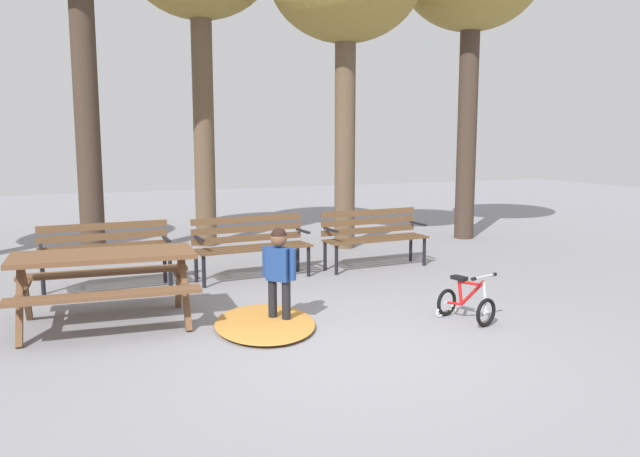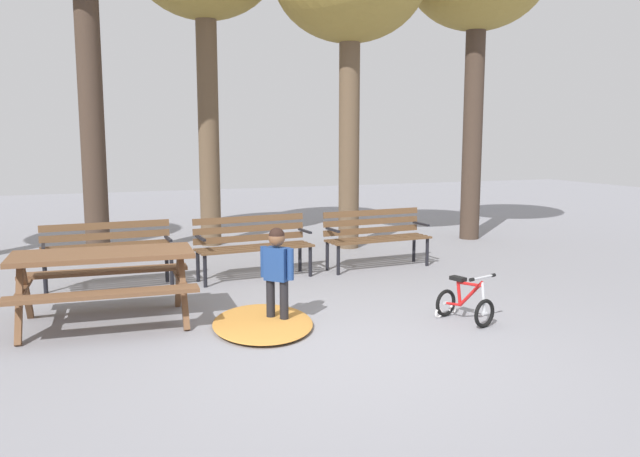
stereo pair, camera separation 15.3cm
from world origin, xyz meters
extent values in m
plane|color=gray|center=(0.00, 0.00, 0.00)|extent=(36.00, 36.00, 0.00)
cube|color=brown|center=(-2.01, 1.59, 0.74)|extent=(1.84, 0.87, 0.05)
cube|color=brown|center=(-2.05, 1.05, 0.45)|extent=(1.81, 0.35, 0.04)
cube|color=brown|center=(-1.98, 2.14, 0.45)|extent=(1.81, 0.35, 0.04)
cube|color=brown|center=(-2.81, 1.39, 0.36)|extent=(0.10, 0.57, 0.76)
cube|color=brown|center=(-2.77, 1.89, 0.36)|extent=(0.10, 0.57, 0.76)
cube|color=brown|center=(-2.79, 1.64, 0.42)|extent=(0.15, 1.10, 0.04)
cube|color=brown|center=(-1.25, 1.30, 0.36)|extent=(0.10, 0.57, 0.76)
cube|color=brown|center=(-1.22, 1.80, 0.36)|extent=(0.10, 0.57, 0.76)
cube|color=brown|center=(-1.23, 1.55, 0.42)|extent=(0.15, 1.10, 0.04)
cube|color=brown|center=(-1.89, 3.27, 0.44)|extent=(1.60, 0.12, 0.03)
cube|color=brown|center=(-1.89, 3.15, 0.44)|extent=(1.60, 0.12, 0.03)
cube|color=brown|center=(-1.88, 3.03, 0.44)|extent=(1.60, 0.12, 0.03)
cube|color=brown|center=(-1.88, 2.91, 0.44)|extent=(1.60, 0.12, 0.03)
cube|color=brown|center=(-1.89, 3.31, 0.54)|extent=(1.60, 0.10, 0.09)
cube|color=brown|center=(-1.89, 3.31, 0.67)|extent=(1.60, 0.10, 0.09)
cube|color=brown|center=(-1.89, 3.31, 0.81)|extent=(1.60, 0.10, 0.09)
cylinder|color=black|center=(-1.13, 2.96, 0.22)|extent=(0.05, 0.05, 0.44)
cylinder|color=black|center=(-1.14, 3.32, 0.22)|extent=(0.05, 0.05, 0.44)
cube|color=black|center=(-1.13, 3.14, 0.62)|extent=(0.05, 0.40, 0.03)
cylinder|color=black|center=(-2.63, 2.91, 0.22)|extent=(0.05, 0.05, 0.44)
cylinder|color=black|center=(-2.64, 3.27, 0.22)|extent=(0.05, 0.05, 0.44)
cube|color=black|center=(-2.63, 3.09, 0.62)|extent=(0.05, 0.40, 0.03)
cube|color=brown|center=(0.00, 3.24, 0.44)|extent=(1.60, 0.19, 0.03)
cube|color=brown|center=(0.01, 3.12, 0.44)|extent=(1.60, 0.19, 0.03)
cube|color=brown|center=(0.02, 3.00, 0.44)|extent=(1.60, 0.19, 0.03)
cube|color=brown|center=(0.03, 2.88, 0.44)|extent=(1.60, 0.19, 0.03)
cube|color=brown|center=(0.00, 3.28, 0.54)|extent=(1.60, 0.16, 0.09)
cube|color=brown|center=(0.00, 3.28, 0.67)|extent=(1.60, 0.16, 0.09)
cube|color=brown|center=(0.00, 3.28, 0.81)|extent=(1.60, 0.16, 0.09)
cylinder|color=black|center=(0.78, 2.95, 0.22)|extent=(0.05, 0.05, 0.44)
cylinder|color=black|center=(0.75, 3.31, 0.22)|extent=(0.05, 0.05, 0.44)
cube|color=black|center=(0.76, 3.13, 0.62)|extent=(0.07, 0.40, 0.03)
cylinder|color=black|center=(-0.72, 2.85, 0.22)|extent=(0.05, 0.05, 0.44)
cylinder|color=black|center=(-0.75, 3.21, 0.22)|extent=(0.05, 0.05, 0.44)
cube|color=black|center=(-0.73, 3.03, 0.62)|extent=(0.07, 0.40, 0.03)
cube|color=brown|center=(1.91, 3.29, 0.44)|extent=(1.60, 0.17, 0.03)
cube|color=brown|center=(1.91, 3.17, 0.44)|extent=(1.60, 0.17, 0.03)
cube|color=brown|center=(1.92, 3.05, 0.44)|extent=(1.60, 0.17, 0.03)
cube|color=brown|center=(1.93, 2.93, 0.44)|extent=(1.60, 0.17, 0.03)
cube|color=brown|center=(1.90, 3.33, 0.54)|extent=(1.60, 0.14, 0.09)
cube|color=brown|center=(1.90, 3.33, 0.67)|extent=(1.60, 0.14, 0.09)
cube|color=brown|center=(1.90, 3.33, 0.81)|extent=(1.60, 0.14, 0.09)
cylinder|color=black|center=(2.68, 3.00, 0.22)|extent=(0.05, 0.05, 0.44)
cylinder|color=black|center=(2.65, 3.36, 0.22)|extent=(0.05, 0.05, 0.44)
cube|color=black|center=(2.66, 3.18, 0.62)|extent=(0.07, 0.40, 0.03)
cylinder|color=black|center=(1.18, 2.90, 0.22)|extent=(0.05, 0.05, 0.44)
cylinder|color=black|center=(1.16, 3.26, 0.22)|extent=(0.05, 0.05, 0.44)
cube|color=black|center=(1.17, 3.08, 0.62)|extent=(0.07, 0.40, 0.03)
cylinder|color=black|center=(-0.28, 0.89, 0.23)|extent=(0.09, 0.09, 0.47)
cube|color=black|center=(-0.28, 0.89, 0.03)|extent=(0.18, 0.17, 0.06)
cylinder|color=black|center=(-0.39, 1.01, 0.23)|extent=(0.09, 0.09, 0.47)
cube|color=black|center=(-0.39, 1.01, 0.03)|extent=(0.18, 0.17, 0.06)
cube|color=navy|center=(-0.34, 0.95, 0.64)|extent=(0.27, 0.28, 0.35)
sphere|color=brown|center=(-0.34, 0.95, 0.91)|extent=(0.17, 0.17, 0.17)
sphere|color=black|center=(-0.34, 0.95, 0.94)|extent=(0.16, 0.16, 0.16)
cylinder|color=navy|center=(-0.23, 0.83, 0.65)|extent=(0.07, 0.07, 0.32)
cylinder|color=navy|center=(-0.45, 1.07, 0.65)|extent=(0.07, 0.07, 0.32)
torus|color=black|center=(1.60, 0.05, 0.15)|extent=(0.30, 0.12, 0.30)
cylinder|color=silver|center=(1.60, 0.05, 0.15)|extent=(0.06, 0.05, 0.04)
torus|color=black|center=(1.45, 0.55, 0.15)|extent=(0.30, 0.12, 0.30)
cylinder|color=silver|center=(1.45, 0.55, 0.15)|extent=(0.06, 0.05, 0.04)
torus|color=white|center=(1.56, 0.58, 0.05)|extent=(0.11, 0.05, 0.11)
torus|color=white|center=(1.35, 0.52, 0.05)|extent=(0.11, 0.05, 0.11)
cylinder|color=red|center=(1.55, 0.22, 0.32)|extent=(0.12, 0.30, 0.32)
cylinder|color=red|center=(1.50, 0.38, 0.30)|extent=(0.06, 0.08, 0.27)
cylinder|color=red|center=(1.48, 0.45, 0.16)|extent=(0.08, 0.20, 0.05)
cylinder|color=silver|center=(1.59, 0.07, 0.31)|extent=(0.05, 0.08, 0.32)
cylinder|color=red|center=(1.54, 0.24, 0.42)|extent=(0.12, 0.32, 0.05)
cube|color=black|center=(1.50, 0.39, 0.45)|extent=(0.13, 0.19, 0.04)
cylinder|color=silver|center=(1.58, 0.09, 0.52)|extent=(0.33, 0.12, 0.02)
cylinder|color=black|center=(1.75, 0.13, 0.52)|extent=(0.06, 0.05, 0.04)
cylinder|color=black|center=(1.42, 0.04, 0.52)|extent=(0.06, 0.05, 0.04)
ellipsoid|color=#C68438|center=(-0.51, 0.93, 0.04)|extent=(1.34, 1.67, 0.07)
cylinder|color=#423328|center=(-1.93, 5.26, 2.20)|extent=(0.37, 0.37, 4.40)
cylinder|color=brown|center=(0.03, 6.07, 2.06)|extent=(0.36, 0.36, 4.12)
cylinder|color=brown|center=(2.22, 4.90, 1.85)|extent=(0.35, 0.35, 3.70)
cylinder|color=#423328|center=(4.78, 4.98, 2.03)|extent=(0.36, 0.36, 4.05)
camera|label=1|loc=(-2.42, -5.17, 1.95)|focal=35.81mm
camera|label=2|loc=(-2.27, -5.23, 1.95)|focal=35.81mm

